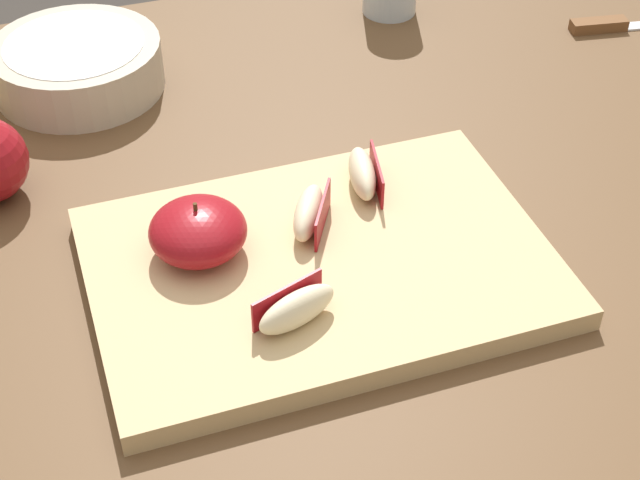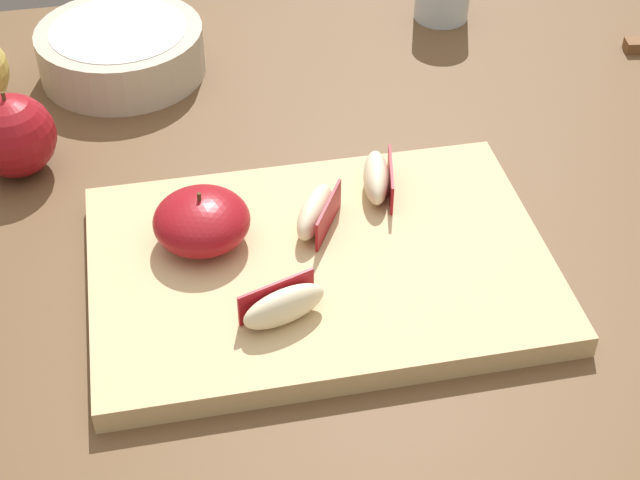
# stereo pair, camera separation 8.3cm
# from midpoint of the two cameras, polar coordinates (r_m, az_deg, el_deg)

# --- Properties ---
(dining_table) EXTENTS (1.35, 0.97, 0.76)m
(dining_table) POSITION_cam_midpoint_polar(r_m,az_deg,el_deg) (0.99, 5.11, -2.78)
(dining_table) COLOR brown
(dining_table) RESTS_ON ground_plane
(cutting_board) EXTENTS (0.40, 0.28, 0.02)m
(cutting_board) POSITION_cam_midpoint_polar(r_m,az_deg,el_deg) (0.85, 2.79, -1.69)
(cutting_board) COLOR tan
(cutting_board) RESTS_ON dining_table
(apple_half_skin_up) EXTENTS (0.09, 0.09, 0.05)m
(apple_half_skin_up) POSITION_cam_midpoint_polar(r_m,az_deg,el_deg) (0.85, -4.23, 1.02)
(apple_half_skin_up) COLOR maroon
(apple_half_skin_up) RESTS_ON cutting_board
(apple_wedge_front) EXTENTS (0.04, 0.08, 0.03)m
(apple_wedge_front) POSITION_cam_midpoint_polar(r_m,az_deg,el_deg) (0.91, 6.01, 3.59)
(apple_wedge_front) COLOR beige
(apple_wedge_front) RESTS_ON cutting_board
(apple_wedge_left) EXTENTS (0.06, 0.08, 0.03)m
(apple_wedge_left) POSITION_cam_midpoint_polar(r_m,az_deg,el_deg) (0.87, 2.50, 1.54)
(apple_wedge_left) COLOR beige
(apple_wedge_left) RESTS_ON cutting_board
(apple_wedge_near_knife) EXTENTS (0.08, 0.05, 0.03)m
(apple_wedge_near_knife) POSITION_cam_midpoint_polar(r_m,az_deg,el_deg) (0.78, 0.89, -4.02)
(apple_wedge_near_knife) COLOR beige
(apple_wedge_near_knife) RESTS_ON cutting_board
(whole_apple_red_delicious) EXTENTS (0.08, 0.08, 0.09)m
(whole_apple_red_delicious) POSITION_cam_midpoint_polar(r_m,az_deg,el_deg) (0.99, -15.37, 5.86)
(whole_apple_red_delicious) COLOR maroon
(whole_apple_red_delicious) RESTS_ON dining_table
(ceramic_fruit_bowl) EXTENTS (0.19, 0.19, 0.06)m
(ceramic_fruit_bowl) POSITION_cam_midpoint_polar(r_m,az_deg,el_deg) (1.14, -9.58, 10.95)
(ceramic_fruit_bowl) COLOR #BCB29E
(ceramic_fruit_bowl) RESTS_ON dining_table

